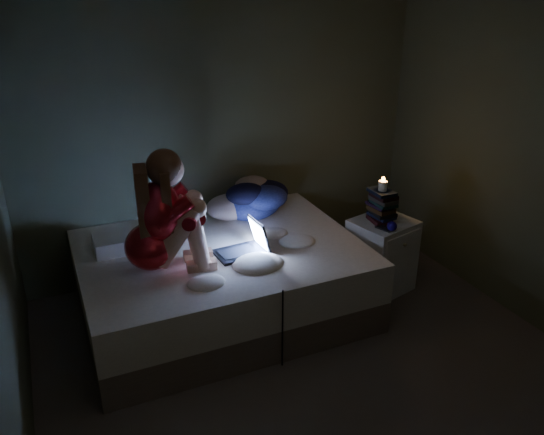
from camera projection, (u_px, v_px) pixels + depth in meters
floor at (326, 384)px, 3.65m from camera, size 3.60×3.80×0.02m
wall_back at (224, 127)px, 4.72m from camera, size 3.60×0.02×2.60m
bed at (222, 280)px, 4.32m from camera, size 2.12×1.59×0.58m
pillow at (121, 242)px, 4.15m from camera, size 0.40×0.29×0.12m
woman at (147, 213)px, 3.69m from camera, size 0.59×0.43×0.88m
laptop at (240, 238)px, 4.04m from camera, size 0.40×0.29×0.27m
clothes_pile at (250, 197)px, 4.69m from camera, size 0.68×0.61×0.34m
nightstand at (381, 255)px, 4.64m from camera, size 0.57×0.53×0.64m
book_stack at (381, 207)px, 4.47m from camera, size 0.19×0.25×0.24m
candle at (382, 189)px, 4.40m from camera, size 0.07×0.07×0.08m
phone at (379, 228)px, 4.37m from camera, size 0.08×0.15×0.01m
blue_orb at (386, 226)px, 4.32m from camera, size 0.08×0.08×0.08m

